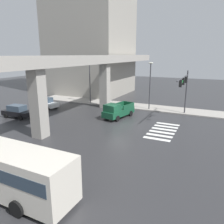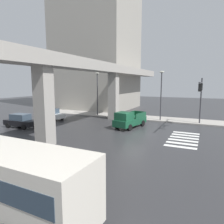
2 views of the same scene
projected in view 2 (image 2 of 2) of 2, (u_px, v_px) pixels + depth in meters
name	position (u px, v px, depth m)	size (l,w,h in m)	color
ground_plane	(132.00, 133.00, 22.62)	(120.00, 120.00, 0.00)	#2D2D30
crosswalk_stripes	(183.00, 139.00, 20.35)	(6.05, 2.80, 0.01)	silver
elevated_overpass	(88.00, 70.00, 24.00)	(55.49, 2.31, 8.23)	#9E9991
office_building	(97.00, 18.00, 43.35)	(14.10, 15.56, 38.67)	gray
sidewalk_east	(142.00, 118.00, 32.48)	(4.00, 36.00, 0.15)	#9E9991
pickup_truck	(129.00, 120.00, 25.34)	(5.38, 2.89, 2.08)	#14472D
sedan_white	(51.00, 114.00, 31.00)	(2.23, 4.43, 1.72)	silver
sedan_black	(21.00, 121.00, 25.58)	(2.08, 4.36, 1.72)	black
traffic_signal_mast	(201.00, 91.00, 24.63)	(8.69, 0.32, 6.20)	#38383D
street_lamp_near_corner	(161.00, 90.00, 29.42)	(0.44, 0.70, 7.24)	#38383D
street_lamp_mid_block	(97.00, 89.00, 33.87)	(0.44, 0.70, 7.24)	#38383D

